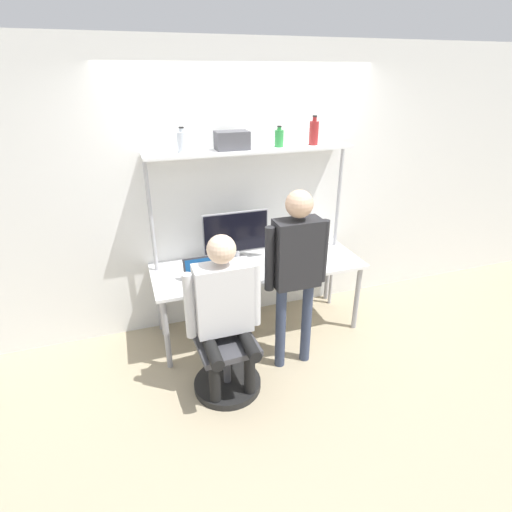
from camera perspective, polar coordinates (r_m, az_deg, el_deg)
ground_plane at (r=3.92m, az=2.19°, el=-13.27°), size 12.00×12.00×0.00m
wall_back at (r=3.97m, az=-1.56°, el=9.23°), size 8.00×0.06×2.70m
desk at (r=3.87m, az=0.31°, el=-2.10°), size 2.01×0.74×0.73m
shelf_unit at (r=3.73m, az=-0.68°, el=11.76°), size 1.91×0.32×1.79m
monitor at (r=3.84m, az=-2.88°, el=3.04°), size 0.64×0.24×0.49m
laptop at (r=3.56m, az=-7.72°, el=-2.69°), size 0.31×0.21×0.21m
cell_phone at (r=3.59m, az=-3.43°, el=-3.18°), size 0.07×0.15×0.01m
office_chair at (r=3.40m, az=-4.43°, el=-14.13°), size 0.56×0.56×0.92m
person_seated at (r=3.06m, az=-4.50°, el=-6.98°), size 0.60×0.47×1.37m
person_standing at (r=3.25m, az=5.82°, el=-0.67°), size 0.55×0.22×1.61m
bottle_green at (r=3.77m, az=3.32°, el=16.48°), size 0.08×0.08×0.18m
bottle_clear at (r=3.54m, az=-10.50°, el=15.75°), size 0.09×0.09×0.21m
bottle_red at (r=3.90m, az=8.27°, el=17.06°), size 0.09×0.09×0.26m
storage_box at (r=3.63m, az=-3.45°, el=16.15°), size 0.29×0.18×0.16m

